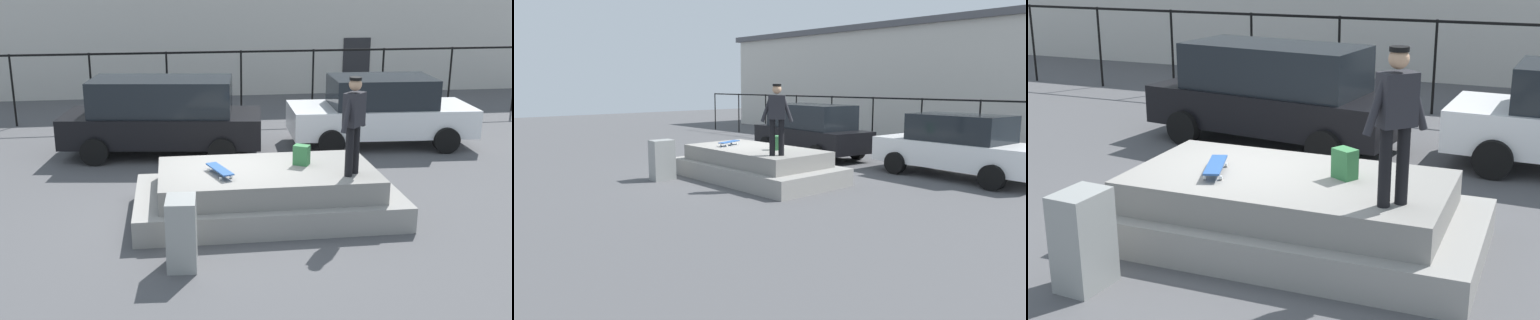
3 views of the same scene
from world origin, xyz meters
The scene contains 10 objects.
ground_plane centered at (0.00, 0.00, 0.00)m, with size 60.00×60.00×0.00m, color #4C4C4F.
concrete_ledge centered at (0.70, -0.29, 0.39)m, with size 4.77×2.52×0.86m.
skateboarder centered at (2.11, -0.80, 1.85)m, with size 0.62×0.62×1.72m.
skateboard centered at (-0.19, -0.52, 0.96)m, with size 0.45×0.83×0.12m.
backpack centered at (1.36, -0.11, 1.05)m, with size 0.28×0.20×0.37m, color #33723F.
car_black_hatchback_near centered at (-1.21, 3.89, 0.98)m, with size 4.91×2.47×1.87m.
car_white_sedan_mid centered at (4.28, 4.08, 0.89)m, with size 4.70×2.24×1.76m.
utility_box centered at (-0.90, -2.25, 0.55)m, with size 0.44×0.60×1.09m, color gray.
fence_row centered at (0.00, 7.41, 1.42)m, with size 24.06×0.06×2.07m.
warehouse_building centered at (0.00, 14.65, 2.77)m, with size 29.28×7.30×5.53m.
Camera 2 is at (10.67, -8.68, 2.59)m, focal length 33.89 mm.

